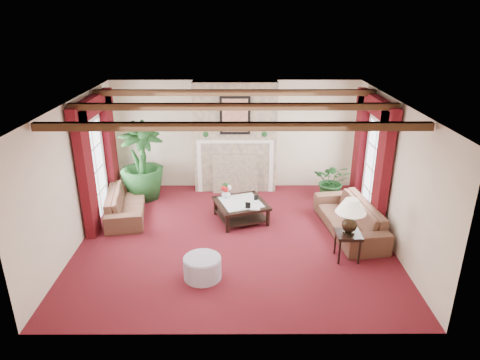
{
  "coord_description": "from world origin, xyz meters",
  "views": [
    {
      "loc": [
        0.08,
        -7.52,
        4.21
      ],
      "look_at": [
        0.11,
        0.4,
        1.08
      ],
      "focal_mm": 32.0,
      "sensor_mm": 36.0,
      "label": 1
    }
  ],
  "objects_px": {
    "ottoman": "(202,268)",
    "potted_palm": "(143,178)",
    "sofa_left": "(126,199)",
    "side_table": "(347,246)",
    "sofa_right": "(350,213)",
    "coffee_table": "(241,211)"
  },
  "relations": [
    {
      "from": "sofa_left",
      "to": "side_table",
      "type": "height_order",
      "value": "sofa_left"
    },
    {
      "from": "potted_palm",
      "to": "ottoman",
      "type": "distance_m",
      "value": 3.77
    },
    {
      "from": "ottoman",
      "to": "side_table",
      "type": "bearing_deg",
      "value": 12.75
    },
    {
      "from": "ottoman",
      "to": "potted_palm",
      "type": "bearing_deg",
      "value": 116.47
    },
    {
      "from": "side_table",
      "to": "ottoman",
      "type": "height_order",
      "value": "side_table"
    },
    {
      "from": "sofa_left",
      "to": "side_table",
      "type": "xyz_separation_m",
      "value": [
        4.44,
        -1.84,
        -0.12
      ]
    },
    {
      "from": "sofa_right",
      "to": "coffee_table",
      "type": "bearing_deg",
      "value": -111.34
    },
    {
      "from": "sofa_left",
      "to": "sofa_right",
      "type": "distance_m",
      "value": 4.8
    },
    {
      "from": "sofa_left",
      "to": "potted_palm",
      "type": "relative_size",
      "value": 0.96
    },
    {
      "from": "sofa_right",
      "to": "potted_palm",
      "type": "relative_size",
      "value": 1.06
    },
    {
      "from": "sofa_left",
      "to": "potted_palm",
      "type": "height_order",
      "value": "potted_palm"
    },
    {
      "from": "side_table",
      "to": "ottoman",
      "type": "bearing_deg",
      "value": -167.25
    },
    {
      "from": "sofa_right",
      "to": "side_table",
      "type": "distance_m",
      "value": 1.09
    },
    {
      "from": "sofa_left",
      "to": "sofa_right",
      "type": "height_order",
      "value": "sofa_right"
    },
    {
      "from": "side_table",
      "to": "ottoman",
      "type": "xyz_separation_m",
      "value": [
        -2.58,
        -0.58,
        -0.07
      ]
    },
    {
      "from": "potted_palm",
      "to": "coffee_table",
      "type": "xyz_separation_m",
      "value": [
        2.34,
        -1.21,
        -0.31
      ]
    },
    {
      "from": "potted_palm",
      "to": "coffee_table",
      "type": "distance_m",
      "value": 2.65
    },
    {
      "from": "sofa_left",
      "to": "sofa_right",
      "type": "bearing_deg",
      "value": -109.34
    },
    {
      "from": "potted_palm",
      "to": "side_table",
      "type": "bearing_deg",
      "value": -33.16
    },
    {
      "from": "sofa_left",
      "to": "side_table",
      "type": "distance_m",
      "value": 4.81
    },
    {
      "from": "potted_palm",
      "to": "sofa_right",
      "type": "bearing_deg",
      "value": -20.95
    },
    {
      "from": "sofa_right",
      "to": "coffee_table",
      "type": "distance_m",
      "value": 2.28
    }
  ]
}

